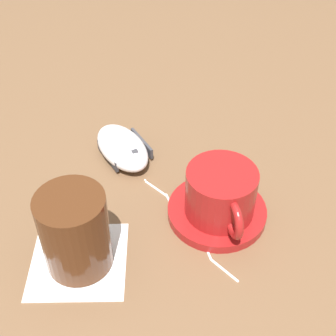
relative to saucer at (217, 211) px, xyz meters
name	(u,v)px	position (x,y,z in m)	size (l,w,h in m)	color
ground_plane	(139,193)	(0.07, 0.09, -0.01)	(3.00, 3.00, 0.00)	brown
saucer	(217,211)	(0.00, 0.00, 0.00)	(0.13, 0.13, 0.01)	maroon
coffee_cup	(221,193)	(-0.01, 0.00, 0.04)	(0.12, 0.09, 0.07)	maroon
computer_mouse	(125,147)	(0.16, 0.08, 0.01)	(0.13, 0.08, 0.04)	silver
mouse_cable	(187,224)	(0.00, 0.04, 0.00)	(0.20, 0.05, 0.00)	white
napkin_under_glass	(79,260)	(-0.01, 0.19, -0.01)	(0.12, 0.12, 0.00)	white
drinking_glass	(75,232)	(-0.01, 0.19, 0.05)	(0.08, 0.08, 0.10)	#4C2814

